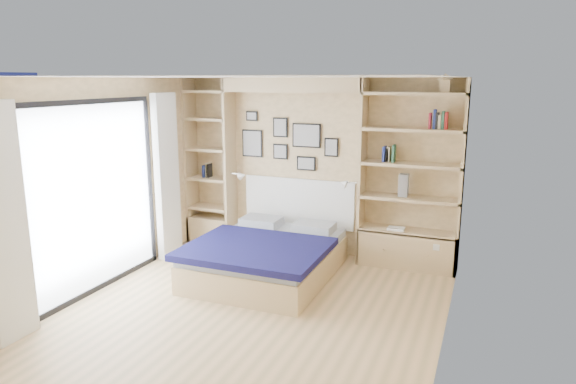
% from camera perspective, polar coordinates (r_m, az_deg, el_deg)
% --- Properties ---
extents(ground, '(4.50, 4.50, 0.00)m').
position_cam_1_polar(ground, '(5.70, -4.39, -13.37)').
color(ground, '#DAB17C').
rests_on(ground, ground).
extents(room_shell, '(4.50, 4.50, 4.50)m').
position_cam_1_polar(room_shell, '(6.82, -1.84, 0.58)').
color(room_shell, beige).
rests_on(room_shell, ground).
extents(bed, '(1.67, 2.17, 1.07)m').
position_cam_1_polar(bed, '(6.63, -2.25, -7.03)').
color(bed, '#D7BD87').
rests_on(bed, ground).
extents(photo_gallery, '(1.48, 0.02, 0.82)m').
position_cam_1_polar(photo_gallery, '(7.40, -0.15, 5.66)').
color(photo_gallery, black).
rests_on(photo_gallery, ground).
extents(reading_lamps, '(1.92, 0.12, 0.15)m').
position_cam_1_polar(reading_lamps, '(7.22, 0.31, 1.44)').
color(reading_lamps, silver).
rests_on(reading_lamps, ground).
extents(shelf_decor, '(3.54, 0.23, 2.03)m').
position_cam_1_polar(shelf_decor, '(6.82, 11.45, 5.60)').
color(shelf_decor, navy).
rests_on(shelf_decor, ground).
extents(deck, '(3.20, 4.00, 0.05)m').
position_cam_1_polar(deck, '(7.87, -28.86, -7.52)').
color(deck, '#6A604E').
rests_on(deck, ground).
extents(deck_chair, '(0.76, 0.91, 0.80)m').
position_cam_1_polar(deck_chair, '(7.07, -27.42, -6.28)').
color(deck_chair, tan).
rests_on(deck_chair, ground).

